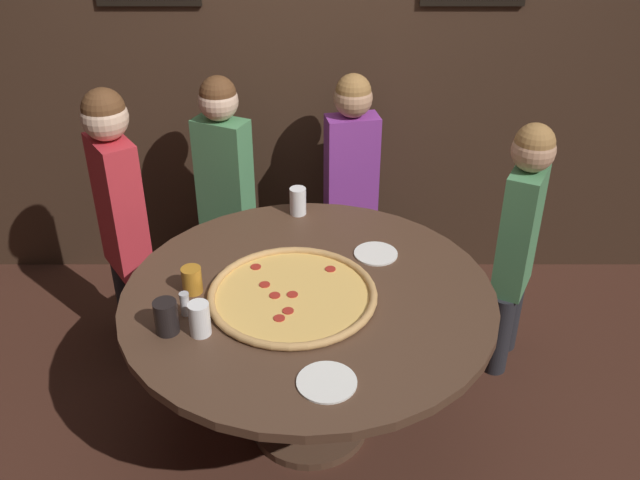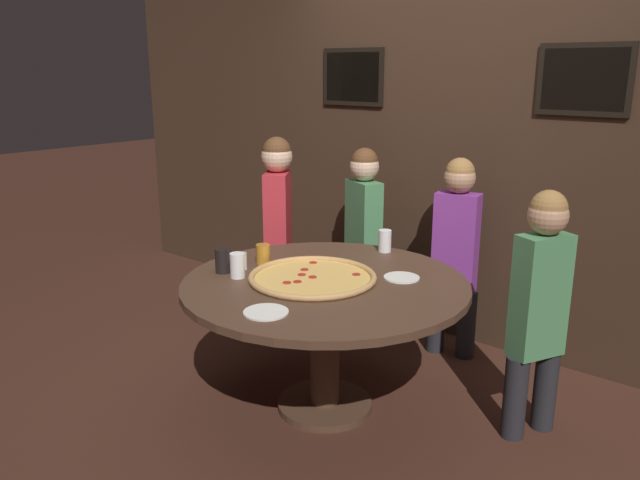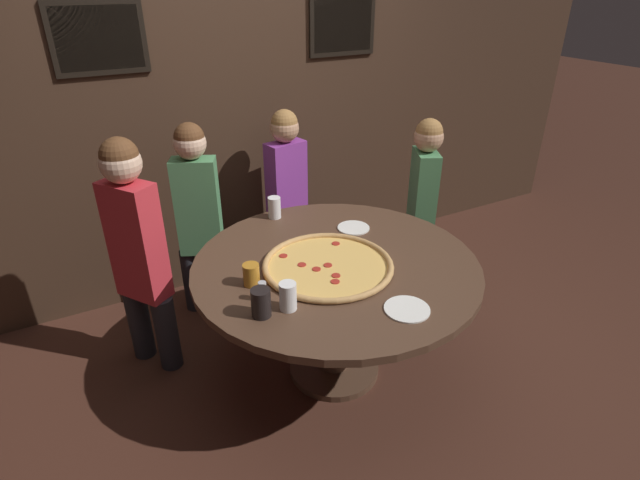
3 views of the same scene
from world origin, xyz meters
name	(u,v)px [view 2 (image 2 of 3)]	position (x,y,z in m)	size (l,w,h in m)	color
ground_plane	(325,407)	(0.00, 0.00, 0.00)	(24.00, 24.00, 0.00)	#422319
back_wall	(453,148)	(0.00, 1.35, 1.30)	(6.40, 0.08, 2.60)	#3D281C
dining_table	(325,306)	(0.00, 0.00, 0.60)	(1.50, 1.50, 0.74)	#4C3323
giant_pizza	(313,277)	(-0.06, -0.03, 0.75)	(0.67, 0.67, 0.03)	#EAB75B
drink_cup_beside_pizza	(385,241)	(-0.06, 0.65, 0.81)	(0.08, 0.08, 0.13)	white
drink_cup_near_left	(263,254)	(-0.46, 0.01, 0.80)	(0.08, 0.08, 0.11)	#BC7A23
drink_cup_front_edge	(237,265)	(-0.39, -0.25, 0.81)	(0.08, 0.08, 0.13)	white
drink_cup_by_shaker	(223,261)	(-0.52, -0.24, 0.81)	(0.09, 0.09, 0.13)	black
white_plate_right_side	(266,312)	(0.07, -0.51, 0.74)	(0.21, 0.21, 0.01)	white
white_plate_left_side	(402,278)	(0.29, 0.29, 0.74)	(0.19, 0.19, 0.01)	white
condiment_shaker	(244,261)	(-0.47, -0.13, 0.79)	(0.04, 0.04, 0.10)	silver
diner_side_left	(539,301)	(0.96, 0.48, 0.72)	(0.24, 0.33, 1.27)	#232328
diner_far_right	(456,246)	(0.21, 1.05, 0.73)	(0.34, 0.19, 1.29)	#232328
diner_side_right	(278,225)	(-0.89, 0.60, 0.78)	(0.30, 0.35, 1.38)	#232328
diner_centre_back	(363,231)	(-0.45, 0.97, 0.74)	(0.34, 0.24, 1.31)	#232328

